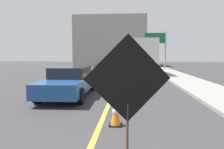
{
  "coord_description": "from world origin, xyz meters",
  "views": [
    {
      "loc": [
        0.8,
        -0.43,
        1.94
      ],
      "look_at": [
        0.31,
        5.25,
        1.39
      ],
      "focal_mm": 32.12,
      "sensor_mm": 36.0,
      "label": 1
    }
  ],
  "objects_px": {
    "arrow_board_trailer": "(127,74)",
    "traffic_cone_near_sign": "(116,113)",
    "roadwork_sign": "(128,81)",
    "traffic_cone_mid_lane": "(120,95)",
    "traffic_cone_curbside": "(120,80)",
    "traffic_cone_far_lane": "(121,85)",
    "box_truck": "(142,56)",
    "pickup_car": "(70,81)",
    "highway_guide_sign": "(159,44)"
  },
  "relations": [
    {
      "from": "arrow_board_trailer",
      "to": "traffic_cone_near_sign",
      "type": "distance_m",
      "value": 9.88
    },
    {
      "from": "roadwork_sign",
      "to": "arrow_board_trailer",
      "type": "relative_size",
      "value": 0.86
    },
    {
      "from": "roadwork_sign",
      "to": "traffic_cone_mid_lane",
      "type": "xyz_separation_m",
      "value": [
        -0.34,
        4.26,
        -1.13
      ]
    },
    {
      "from": "roadwork_sign",
      "to": "traffic_cone_curbside",
      "type": "distance_m",
      "value": 9.8
    },
    {
      "from": "roadwork_sign",
      "to": "traffic_cone_far_lane",
      "type": "height_order",
      "value": "roadwork_sign"
    },
    {
      "from": "box_truck",
      "to": "pickup_car",
      "type": "height_order",
      "value": "box_truck"
    },
    {
      "from": "roadwork_sign",
      "to": "traffic_cone_near_sign",
      "type": "relative_size",
      "value": 3.3
    },
    {
      "from": "arrow_board_trailer",
      "to": "pickup_car",
      "type": "height_order",
      "value": "arrow_board_trailer"
    },
    {
      "from": "traffic_cone_near_sign",
      "to": "traffic_cone_far_lane",
      "type": "relative_size",
      "value": 1.07
    },
    {
      "from": "highway_guide_sign",
      "to": "traffic_cone_curbside",
      "type": "height_order",
      "value": "highway_guide_sign"
    },
    {
      "from": "traffic_cone_near_sign",
      "to": "highway_guide_sign",
      "type": "bearing_deg",
      "value": 78.69
    },
    {
      "from": "box_truck",
      "to": "traffic_cone_far_lane",
      "type": "relative_size",
      "value": 10.19
    },
    {
      "from": "arrow_board_trailer",
      "to": "box_truck",
      "type": "bearing_deg",
      "value": 74.98
    },
    {
      "from": "traffic_cone_mid_lane",
      "to": "traffic_cone_curbside",
      "type": "relative_size",
      "value": 1.13
    },
    {
      "from": "arrow_board_trailer",
      "to": "pickup_car",
      "type": "distance_m",
      "value": 6.51
    },
    {
      "from": "traffic_cone_near_sign",
      "to": "traffic_cone_curbside",
      "type": "distance_m",
      "value": 8.0
    },
    {
      "from": "highway_guide_sign",
      "to": "traffic_cone_near_sign",
      "type": "bearing_deg",
      "value": -101.31
    },
    {
      "from": "roadwork_sign",
      "to": "highway_guide_sign",
      "type": "relative_size",
      "value": 0.47
    },
    {
      "from": "arrow_board_trailer",
      "to": "highway_guide_sign",
      "type": "distance_m",
      "value": 12.25
    },
    {
      "from": "pickup_car",
      "to": "highway_guide_sign",
      "type": "xyz_separation_m",
      "value": [
        6.68,
        17.12,
        2.73
      ]
    },
    {
      "from": "roadwork_sign",
      "to": "traffic_cone_mid_lane",
      "type": "bearing_deg",
      "value": 94.57
    },
    {
      "from": "roadwork_sign",
      "to": "box_truck",
      "type": "relative_size",
      "value": 0.35
    },
    {
      "from": "traffic_cone_far_lane",
      "to": "traffic_cone_curbside",
      "type": "distance_m",
      "value": 2.45
    },
    {
      "from": "pickup_car",
      "to": "traffic_cone_far_lane",
      "type": "xyz_separation_m",
      "value": [
        2.39,
        1.6,
        -0.37
      ]
    },
    {
      "from": "roadwork_sign",
      "to": "box_truck",
      "type": "bearing_deg",
      "value": 85.68
    },
    {
      "from": "arrow_board_trailer",
      "to": "traffic_cone_curbside",
      "type": "height_order",
      "value": "arrow_board_trailer"
    },
    {
      "from": "pickup_car",
      "to": "arrow_board_trailer",
      "type": "bearing_deg",
      "value": 65.53
    },
    {
      "from": "arrow_board_trailer",
      "to": "traffic_cone_far_lane",
      "type": "relative_size",
      "value": 4.08
    },
    {
      "from": "roadwork_sign",
      "to": "pickup_car",
      "type": "height_order",
      "value": "roadwork_sign"
    },
    {
      "from": "traffic_cone_curbside",
      "to": "arrow_board_trailer",
      "type": "bearing_deg",
      "value": 75.41
    },
    {
      "from": "pickup_car",
      "to": "traffic_cone_curbside",
      "type": "relative_size",
      "value": 8.06
    },
    {
      "from": "box_truck",
      "to": "pickup_car",
      "type": "distance_m",
      "value": 11.85
    },
    {
      "from": "traffic_cone_near_sign",
      "to": "traffic_cone_mid_lane",
      "type": "height_order",
      "value": "traffic_cone_near_sign"
    },
    {
      "from": "traffic_cone_mid_lane",
      "to": "traffic_cone_curbside",
      "type": "bearing_deg",
      "value": 92.77
    },
    {
      "from": "roadwork_sign",
      "to": "pickup_car",
      "type": "relative_size",
      "value": 0.47
    },
    {
      "from": "pickup_car",
      "to": "roadwork_sign",
      "type": "bearing_deg",
      "value": -63.67
    },
    {
      "from": "box_truck",
      "to": "pickup_car",
      "type": "bearing_deg",
      "value": -110.22
    },
    {
      "from": "roadwork_sign",
      "to": "traffic_cone_near_sign",
      "type": "distance_m",
      "value": 2.08
    },
    {
      "from": "box_truck",
      "to": "traffic_cone_curbside",
      "type": "distance_m",
      "value": 7.43
    },
    {
      "from": "arrow_board_trailer",
      "to": "roadwork_sign",
      "type": "bearing_deg",
      "value": -89.44
    },
    {
      "from": "traffic_cone_far_lane",
      "to": "traffic_cone_mid_lane",
      "type": "bearing_deg",
      "value": -88.42
    },
    {
      "from": "traffic_cone_near_sign",
      "to": "traffic_cone_curbside",
      "type": "relative_size",
      "value": 1.15
    },
    {
      "from": "roadwork_sign",
      "to": "traffic_cone_curbside",
      "type": "relative_size",
      "value": 3.79
    },
    {
      "from": "arrow_board_trailer",
      "to": "pickup_car",
      "type": "xyz_separation_m",
      "value": [
        -2.69,
        -5.92,
        0.22
      ]
    },
    {
      "from": "traffic_cone_curbside",
      "to": "box_truck",
      "type": "bearing_deg",
      "value": 75.09
    },
    {
      "from": "pickup_car",
      "to": "traffic_cone_mid_lane",
      "type": "relative_size",
      "value": 7.16
    },
    {
      "from": "traffic_cone_mid_lane",
      "to": "traffic_cone_far_lane",
      "type": "distance_m",
      "value": 3.02
    },
    {
      "from": "traffic_cone_mid_lane",
      "to": "traffic_cone_curbside",
      "type": "xyz_separation_m",
      "value": [
        -0.26,
        5.46,
        -0.04
      ]
    },
    {
      "from": "traffic_cone_curbside",
      "to": "roadwork_sign",
      "type": "bearing_deg",
      "value": -86.44
    },
    {
      "from": "traffic_cone_far_lane",
      "to": "traffic_cone_curbside",
      "type": "xyz_separation_m",
      "value": [
        -0.18,
        2.44,
        -0.02
      ]
    }
  ]
}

